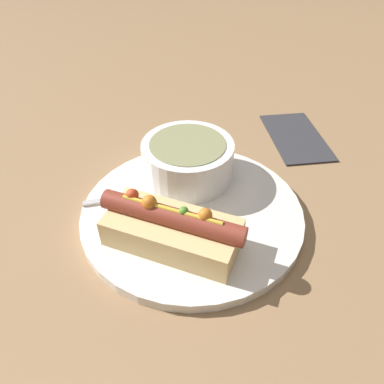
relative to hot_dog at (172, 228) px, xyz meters
The scene contains 6 objects.
ground_plane 0.07m from the hot_dog, 113.83° to the left, with size 4.00×4.00×0.00m, color #93704C.
dinner_plate 0.07m from the hot_dog, 113.83° to the left, with size 0.28×0.28×0.01m.
hot_dog is the anchor object (origin of this frame).
soup_bowl 0.13m from the hot_dog, 128.17° to the left, with size 0.12×0.12×0.05m.
spoon 0.09m from the hot_dog, 137.82° to the left, with size 0.10×0.15×0.01m.
napkin 0.31m from the hot_dog, 96.96° to the left, with size 0.17×0.16×0.01m.
Camera 1 is at (0.25, -0.24, 0.34)m, focal length 35.00 mm.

